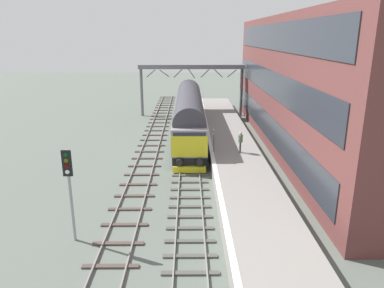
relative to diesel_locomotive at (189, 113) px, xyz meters
name	(u,v)px	position (x,y,z in m)	size (l,w,h in m)	color
ground_plane	(189,152)	(0.00, -4.68, -2.49)	(140.00, 140.00, 0.00)	#596159
track_main	(189,151)	(0.00, -4.68, -2.43)	(2.50, 60.00, 0.15)	gray
track_adjacent_west	(149,151)	(-3.50, -4.68, -2.43)	(2.50, 60.00, 0.15)	gray
station_platform	(231,146)	(3.60, -4.68, -1.99)	(4.00, 44.00, 1.01)	gray
station_building	(296,85)	(9.23, -3.46, 3.19)	(4.53, 34.25, 11.35)	brown
diesel_locomotive	(189,113)	(0.00, 0.00, 0.00)	(2.74, 19.70, 4.68)	black
signal_post_near	(69,183)	(-5.71, -18.83, 0.58)	(0.44, 0.22, 4.71)	gray
platform_number_sign	(214,137)	(1.89, -7.72, -0.28)	(0.10, 0.44, 1.80)	slate
waiting_passenger	(240,140)	(3.94, -7.92, -0.50)	(0.40, 0.50, 1.64)	#2E333E
overhead_footbridge	(191,69)	(0.30, 10.29, 3.29)	(12.80, 2.00, 6.37)	slate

